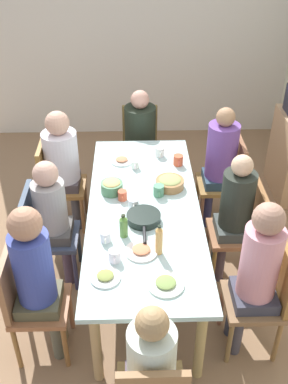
% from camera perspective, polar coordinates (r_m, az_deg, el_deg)
% --- Properties ---
extents(ground_plane, '(6.63, 6.63, 0.00)m').
position_cam_1_polar(ground_plane, '(4.14, -0.00, -10.11)').
color(ground_plane, '#8A684B').
extents(wall_left, '(0.12, 4.10, 2.60)m').
position_cam_1_polar(wall_left, '(5.97, -0.83, 19.08)').
color(wall_left, beige).
rests_on(wall_left, ground_plane).
extents(dining_table, '(2.24, 0.90, 0.74)m').
position_cam_1_polar(dining_table, '(3.70, -0.00, -2.84)').
color(dining_table, '#ACCAC9').
rests_on(dining_table, ground_plane).
extents(chair_0, '(0.40, 0.40, 0.90)m').
position_cam_1_polar(chair_0, '(3.90, 12.28, -4.31)').
color(chair_0, brown).
rests_on(chair_0, ground_plane).
extents(person_0, '(0.30, 0.30, 1.20)m').
position_cam_1_polar(person_0, '(3.77, 11.26, -2.11)').
color(person_0, '#45373E').
rests_on(person_0, ground_plane).
extents(chair_1, '(0.40, 0.40, 0.90)m').
position_cam_1_polar(chair_1, '(3.34, -14.35, -12.92)').
color(chair_1, '#935A38').
rests_on(chair_1, ground_plane).
extents(person_1, '(0.30, 0.30, 1.29)m').
position_cam_1_polar(person_1, '(3.14, -13.37, -9.86)').
color(person_1, brown).
rests_on(person_1, ground_plane).
extents(chair_2, '(0.40, 0.40, 0.90)m').
position_cam_1_polar(chair_2, '(3.38, 14.90, -12.28)').
color(chair_2, brown).
rests_on(chair_2, ground_plane).
extents(person_2, '(0.30, 0.30, 1.29)m').
position_cam_1_polar(person_2, '(3.18, 13.98, -9.33)').
color(person_2, '#43404A').
rests_on(person_2, ground_plane).
extents(chair_3, '(0.40, 0.40, 0.90)m').
position_cam_1_polar(chair_3, '(3.87, -12.41, -4.75)').
color(chair_3, '#363E55').
rests_on(chair_3, ground_plane).
extents(person_3, '(0.30, 0.30, 1.17)m').
position_cam_1_polar(person_3, '(3.74, -11.34, -2.62)').
color(person_3, '#484838').
rests_on(person_3, ground_plane).
extents(person_4, '(0.30, 0.30, 1.15)m').
position_cam_1_polar(person_4, '(2.71, 0.92, -20.97)').
color(person_4, '#454539').
rests_on(person_4, ground_plane).
extents(chair_5, '(0.40, 0.40, 0.90)m').
position_cam_1_polar(chair_5, '(4.49, 10.35, 1.70)').
color(chair_5, olive).
rests_on(chair_5, ground_plane).
extents(person_5, '(0.30, 0.30, 1.25)m').
position_cam_1_polar(person_5, '(4.35, 9.49, 4.16)').
color(person_5, navy).
rests_on(person_5, ground_plane).
extents(chair_6, '(0.40, 0.40, 0.90)m').
position_cam_1_polar(chair_6, '(4.46, -10.99, 1.36)').
color(chair_6, olive).
rests_on(chair_6, ground_plane).
extents(person_6, '(0.32, 0.32, 1.23)m').
position_cam_1_polar(person_6, '(4.32, -10.16, 3.98)').
color(person_6, '#444148').
rests_on(person_6, ground_plane).
extents(chair_7, '(0.40, 0.40, 0.90)m').
position_cam_1_polar(chair_7, '(5.04, -0.50, 6.26)').
color(chair_7, olive).
rests_on(chair_7, ground_plane).
extents(person_7, '(0.33, 0.33, 1.14)m').
position_cam_1_polar(person_7, '(4.87, -0.48, 7.64)').
color(person_7, '#313A50').
rests_on(person_7, ground_plane).
extents(plate_0, '(0.24, 0.24, 0.04)m').
position_cam_1_polar(plate_0, '(3.02, 2.74, -11.38)').
color(plate_0, white).
rests_on(plate_0, dining_table).
extents(plate_1, '(0.20, 0.20, 0.04)m').
position_cam_1_polar(plate_1, '(4.24, -2.80, 3.97)').
color(plate_1, white).
rests_on(plate_1, dining_table).
extents(plate_2, '(0.24, 0.24, 0.04)m').
position_cam_1_polar(plate_2, '(3.24, -0.33, -7.33)').
color(plate_2, white).
rests_on(plate_2, dining_table).
extents(plate_3, '(0.21, 0.21, 0.04)m').
position_cam_1_polar(plate_3, '(3.07, -4.86, -10.51)').
color(plate_3, white).
rests_on(plate_3, dining_table).
extents(bowl_0, '(0.18, 0.18, 0.11)m').
position_cam_1_polar(bowl_0, '(3.81, -4.06, 0.68)').
color(bowl_0, '#477851').
rests_on(bowl_0, dining_table).
extents(bowl_1, '(0.24, 0.24, 0.09)m').
position_cam_1_polar(bowl_1, '(3.87, 3.26, 1.18)').
color(bowl_1, '#9A6C3F').
rests_on(bowl_1, dining_table).
extents(serving_pan, '(0.44, 0.26, 0.06)m').
position_cam_1_polar(serving_pan, '(3.50, -0.05, -3.26)').
color(serving_pan, black).
rests_on(serving_pan, dining_table).
extents(cup_0, '(0.11, 0.08, 0.08)m').
position_cam_1_polar(cup_0, '(3.32, -4.85, -5.59)').
color(cup_0, white).
rests_on(cup_0, dining_table).
extents(cup_1, '(0.12, 0.09, 0.09)m').
position_cam_1_polar(cup_1, '(4.32, 1.99, 5.07)').
color(cup_1, white).
rests_on(cup_1, dining_table).
extents(cup_2, '(0.12, 0.08, 0.08)m').
position_cam_1_polar(cup_2, '(3.63, -1.31, -1.47)').
color(cup_2, white).
rests_on(cup_2, dining_table).
extents(cup_3, '(0.11, 0.07, 0.07)m').
position_cam_1_polar(cup_3, '(4.13, -1.14, 3.47)').
color(cup_3, white).
rests_on(cup_3, dining_table).
extents(cup_4, '(0.11, 0.07, 0.08)m').
position_cam_1_polar(cup_4, '(3.72, -2.71, -0.44)').
color(cup_4, '#CA5135').
rests_on(cup_4, dining_table).
extents(cup_5, '(0.12, 0.08, 0.09)m').
position_cam_1_polar(cup_5, '(3.16, -3.70, -7.98)').
color(cup_5, white).
rests_on(cup_5, dining_table).
extents(cup_6, '(0.12, 0.09, 0.10)m').
position_cam_1_polar(cup_6, '(3.76, 1.85, 0.18)').
color(cup_6, '#518D6A').
rests_on(cup_6, dining_table).
extents(cup_7, '(0.12, 0.09, 0.10)m').
position_cam_1_polar(cup_7, '(4.18, 4.31, 3.98)').
color(cup_7, '#CF5133').
rests_on(cup_7, dining_table).
extents(bottle_0, '(0.05, 0.05, 0.25)m').
position_cam_1_polar(bottle_0, '(3.17, 1.90, -6.05)').
color(bottle_0, '#CB904A').
rests_on(bottle_0, dining_table).
extents(bottle_1, '(0.06, 0.06, 0.19)m').
position_cam_1_polar(bottle_1, '(3.33, -2.57, -4.30)').
color(bottle_1, '#507D37').
rests_on(bottle_1, dining_table).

